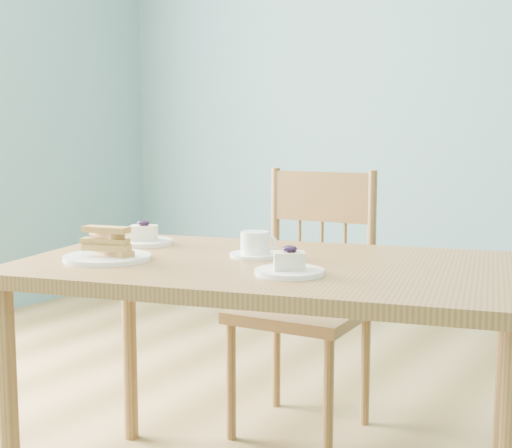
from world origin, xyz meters
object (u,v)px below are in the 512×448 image
cheesecake_plate_far (143,238)px  biscotti_plate (107,249)px  dining_table (271,288)px  coffee_cup (255,246)px  dining_chair (306,299)px  cheesecake_plate_near (289,267)px

cheesecake_plate_far → biscotti_plate: size_ratio=0.77×
dining_table → cheesecake_plate_far: bearing=160.1°
biscotti_plate → coffee_cup: bearing=40.0°
dining_table → dining_chair: dining_chair is taller
coffee_cup → dining_chair: bearing=80.9°
coffee_cup → biscotti_plate: biscotti_plate is taller
dining_chair → cheesecake_plate_far: size_ratio=5.14×
cheesecake_plate_near → cheesecake_plate_far: bearing=164.6°
coffee_cup → dining_table: bearing=-52.4°
cheesecake_plate_near → dining_table: bearing=135.7°
cheesecake_plate_far → coffee_cup: 0.41m
cheesecake_plate_far → biscotti_plate: biscotti_plate is taller
dining_table → biscotti_plate: biscotti_plate is taller
cheesecake_plate_far → biscotti_plate: bearing=-68.8°
dining_chair → cheesecake_plate_near: dining_chair is taller
dining_table → biscotti_plate: size_ratio=6.27×
dining_table → cheesecake_plate_far: cheesecake_plate_far is taller
coffee_cup → biscotti_plate: size_ratio=0.60×
cheesecake_plate_near → cheesecake_plate_far: (-0.62, 0.17, 0.00)m
dining_chair → cheesecake_plate_near: 0.81m
cheesecake_plate_near → coffee_cup: 0.27m
dining_chair → coffee_cup: size_ratio=6.59×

